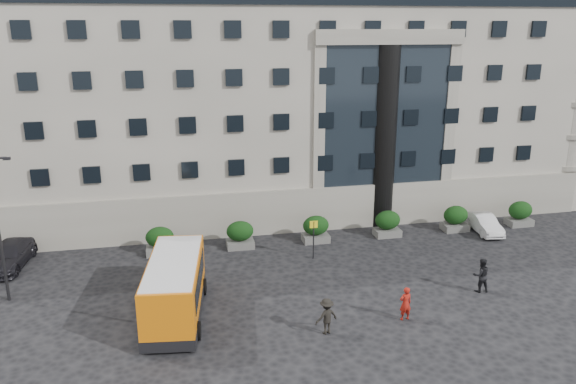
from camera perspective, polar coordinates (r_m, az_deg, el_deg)
The scene contains 16 objects.
ground at distance 30.63m, azimuth -5.18°, elevation -11.22°, with size 120.00×120.00×0.00m, color black.
civic_building at distance 50.04m, azimuth -1.73°, elevation 10.55°, with size 44.00×24.00×18.00m, color gray.
entrance_column at distance 40.90m, azimuth 9.68°, elevation 5.42°, with size 1.80×1.80×13.00m, color black.
hedge_a at distance 37.22m, azimuth -12.88°, elevation -4.83°, with size 1.80×1.26×1.84m.
hedge_b at distance 37.44m, azimuth -4.89°, elevation -4.32°, with size 1.80×1.26×1.84m.
hedge_c at distance 38.38m, azimuth 2.84°, elevation -3.75°, with size 1.80×1.26×1.84m.
hedge_d at distance 39.98m, azimuth 10.08°, elevation -3.15°, with size 1.80×1.26×1.84m.
hedge_e at distance 42.16m, azimuth 16.65°, elevation -2.56°, with size 1.80×1.26×1.84m.
hedge_f at distance 44.84m, azimuth 22.50°, elevation -2.01°, with size 1.80×1.26×1.84m.
bus_stop_sign at distance 35.35m, azimuth 2.62°, elevation -4.18°, with size 0.50×0.08×2.52m.
minibus at distance 29.12m, azimuth -11.43°, elevation -9.35°, with size 3.45×7.55×3.04m.
parked_car_c at distance 38.55m, azimuth -26.44°, elevation -5.76°, with size 2.08×5.11×1.48m, color black.
white_taxi at distance 42.50m, azimuth 19.31°, elevation -3.06°, with size 1.37×3.93×1.30m, color silver.
pedestrian_a at distance 29.21m, azimuth 11.84°, elevation -11.03°, with size 0.65×0.42×1.77m, color #9F190F.
pedestrian_b at distance 33.14m, azimuth 19.01°, elevation -7.99°, with size 0.95×0.74×1.96m, color black.
pedestrian_c at distance 27.51m, azimuth 3.94°, elevation -12.48°, with size 1.17×0.67×1.81m, color black.
Camera 1 is at (-3.03, -26.94, 14.25)m, focal length 35.00 mm.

